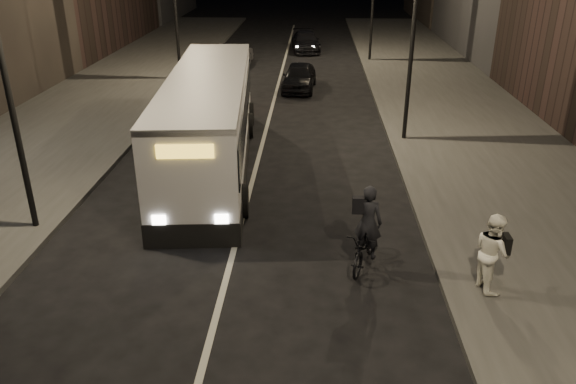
# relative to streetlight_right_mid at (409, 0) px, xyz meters

# --- Properties ---
(ground) EXTENTS (180.00, 180.00, 0.00)m
(ground) POSITION_rel_streetlight_right_mid_xyz_m (-5.33, -12.00, -5.36)
(ground) COLOR black
(ground) RESTS_ON ground
(sidewalk_right) EXTENTS (7.00, 70.00, 0.16)m
(sidewalk_right) POSITION_rel_streetlight_right_mid_xyz_m (3.17, 2.00, -5.28)
(sidewalk_right) COLOR #333331
(sidewalk_right) RESTS_ON ground
(sidewalk_left) EXTENTS (7.00, 70.00, 0.16)m
(sidewalk_left) POSITION_rel_streetlight_right_mid_xyz_m (-13.83, 2.00, -5.28)
(sidewalk_left) COLOR #333331
(sidewalk_left) RESTS_ON ground
(streetlight_right_mid) EXTENTS (1.20, 0.44, 8.12)m
(streetlight_right_mid) POSITION_rel_streetlight_right_mid_xyz_m (0.00, 0.00, 0.00)
(streetlight_right_mid) COLOR black
(streetlight_right_mid) RESTS_ON sidewalk_right
(streetlight_left_near) EXTENTS (1.20, 0.44, 8.12)m
(streetlight_left_near) POSITION_rel_streetlight_right_mid_xyz_m (-10.66, -8.00, 0.00)
(streetlight_left_near) COLOR black
(streetlight_left_near) RESTS_ON sidewalk_left
(city_bus) EXTENTS (3.59, 12.13, 3.23)m
(city_bus) POSITION_rel_streetlight_right_mid_xyz_m (-6.93, -2.82, -3.61)
(city_bus) COLOR silver
(city_bus) RESTS_ON ground
(cyclist_on_bicycle) EXTENTS (1.27, 2.05, 2.23)m
(cyclist_on_bicycle) POSITION_rel_streetlight_right_mid_xyz_m (-2.01, -9.46, -4.62)
(cyclist_on_bicycle) COLOR black
(cyclist_on_bicycle) RESTS_ON ground
(pedestrian_woman) EXTENTS (0.87, 1.02, 1.83)m
(pedestrian_woman) POSITION_rel_streetlight_right_mid_xyz_m (0.66, -10.48, -4.29)
(pedestrian_woman) COLOR white
(pedestrian_woman) RESTS_ON sidewalk_right
(car_near) EXTENTS (1.90, 4.19, 1.39)m
(car_near) POSITION_rel_streetlight_right_mid_xyz_m (-4.14, 8.26, -4.66)
(car_near) COLOR black
(car_near) RESTS_ON ground
(car_mid) EXTENTS (2.14, 4.70, 1.49)m
(car_mid) POSITION_rel_streetlight_right_mid_xyz_m (-8.44, 13.62, -4.61)
(car_mid) COLOR #3C3B3E
(car_mid) RESTS_ON ground
(car_far) EXTENTS (2.30, 4.75, 1.33)m
(car_far) POSITION_rel_streetlight_right_mid_xyz_m (-4.00, 19.66, -4.69)
(car_far) COLOR black
(car_far) RESTS_ON ground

